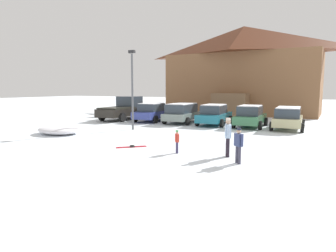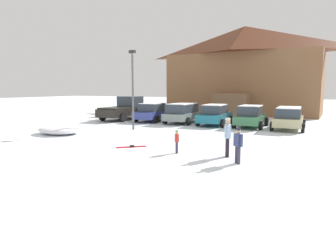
# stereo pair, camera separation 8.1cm
# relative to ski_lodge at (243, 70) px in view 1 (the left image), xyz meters

# --- Properties ---
(ground) EXTENTS (160.00, 160.00, 0.00)m
(ground) POSITION_rel_ski_lodge_xyz_m (2.01, -26.77, -5.03)
(ground) COLOR white
(ski_lodge) EXTENTS (17.34, 9.58, 9.90)m
(ski_lodge) POSITION_rel_ski_lodge_xyz_m (0.00, 0.00, 0.00)
(ski_lodge) COLOR brown
(ski_lodge) RESTS_ON ground
(parked_blue_hatchback) EXTENTS (2.38, 4.56, 1.63)m
(parked_blue_hatchback) POSITION_rel_ski_lodge_xyz_m (-5.05, -12.07, -4.21)
(parked_blue_hatchback) COLOR #344194
(parked_blue_hatchback) RESTS_ON ground
(parked_grey_wagon) EXTENTS (2.39, 4.49, 1.66)m
(parked_grey_wagon) POSITION_rel_ski_lodge_xyz_m (-2.13, -12.09, -4.13)
(parked_grey_wagon) COLOR gray
(parked_grey_wagon) RESTS_ON ground
(parked_teal_hatchback) EXTENTS (2.33, 4.87, 1.64)m
(parked_teal_hatchback) POSITION_rel_ski_lodge_xyz_m (0.71, -12.06, -4.20)
(parked_teal_hatchback) COLOR #1C6E85
(parked_teal_hatchback) RESTS_ON ground
(parked_green_coupe) EXTENTS (2.16, 4.29, 1.65)m
(parked_green_coupe) POSITION_rel_ski_lodge_xyz_m (3.59, -12.23, -4.20)
(parked_green_coupe) COLOR #37744B
(parked_green_coupe) RESTS_ON ground
(parked_beige_suv) EXTENTS (2.29, 4.32, 1.59)m
(parked_beige_suv) POSITION_rel_ski_lodge_xyz_m (6.26, -12.27, -4.16)
(parked_beige_suv) COLOR tan
(parked_beige_suv) RESTS_ON ground
(pickup_truck) EXTENTS (2.55, 5.67, 2.15)m
(pickup_truck) POSITION_rel_ski_lodge_xyz_m (-8.19, -11.89, -4.03)
(pickup_truck) COLOR black
(pickup_truck) RESTS_ON ground
(skier_teen_in_navy_coat) EXTENTS (0.42, 0.37, 1.41)m
(skier_teen_in_navy_coat) POSITION_rel_ski_lodge_xyz_m (5.57, -23.67, -4.23)
(skier_teen_in_navy_coat) COLOR #3C3A4D
(skier_teen_in_navy_coat) RESTS_ON ground
(skier_adult_in_blue_parka) EXTENTS (0.37, 0.59, 1.67)m
(skier_adult_in_blue_parka) POSITION_rel_ski_lodge_xyz_m (4.86, -22.69, -4.09)
(skier_adult_in_blue_parka) COLOR black
(skier_adult_in_blue_parka) RESTS_ON ground
(skier_child_in_red_jacket) EXTENTS (0.27, 0.32, 1.05)m
(skier_child_in_red_jacket) POSITION_rel_ski_lodge_xyz_m (2.63, -23.05, -4.44)
(skier_child_in_red_jacket) COLOR #332E4F
(skier_child_in_red_jacket) RESTS_ON ground
(pair_of_skis) EXTENTS (1.30, 1.24, 0.08)m
(pair_of_skis) POSITION_rel_ski_lodge_xyz_m (0.01, -22.83, -5.01)
(pair_of_skis) COLOR red
(pair_of_skis) RESTS_ON ground
(lamp_post) EXTENTS (0.44, 0.24, 5.52)m
(lamp_post) POSITION_rel_ski_lodge_xyz_m (-3.53, -17.43, -1.92)
(lamp_post) COLOR #515459
(lamp_post) RESTS_ON ground
(plowed_snow_pile) EXTENTS (2.95, 2.36, 0.54)m
(plowed_snow_pile) POSITION_rel_ski_lodge_xyz_m (-6.54, -21.33, -4.76)
(plowed_snow_pile) COLOR white
(plowed_snow_pile) RESTS_ON ground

